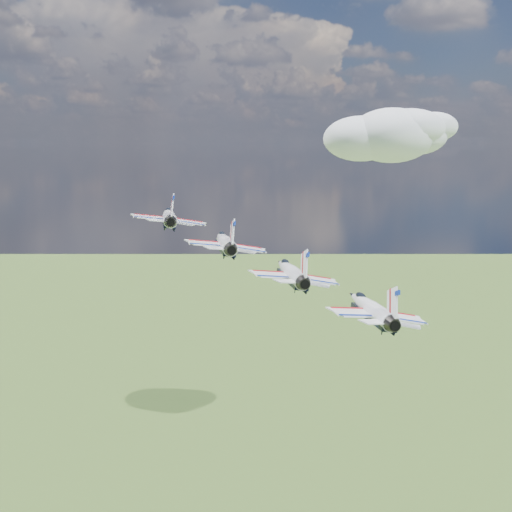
# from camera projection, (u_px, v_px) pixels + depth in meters

# --- Properties ---
(cloud_far) EXTENTS (60.75, 47.74, 23.87)m
(cloud_far) POSITION_uv_depth(u_px,v_px,m) (403.00, 133.00, 292.62)
(cloud_far) COLOR white
(jet_0) EXTENTS (14.25, 17.27, 5.85)m
(jet_0) POSITION_uv_depth(u_px,v_px,m) (169.00, 216.00, 93.07)
(jet_0) COLOR silver
(jet_1) EXTENTS (14.25, 17.27, 5.85)m
(jet_1) POSITION_uv_depth(u_px,v_px,m) (224.00, 242.00, 85.78)
(jet_1) COLOR white
(jet_2) EXTENTS (14.25, 17.27, 5.85)m
(jet_2) POSITION_uv_depth(u_px,v_px,m) (290.00, 272.00, 78.49)
(jet_2) COLOR white
(jet_3) EXTENTS (14.25, 17.27, 5.85)m
(jet_3) POSITION_uv_depth(u_px,v_px,m) (370.00, 308.00, 71.20)
(jet_3) COLOR white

